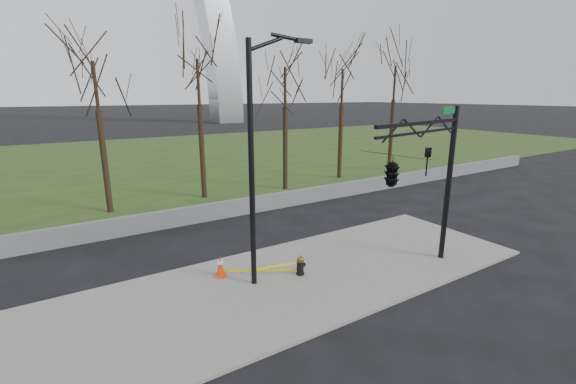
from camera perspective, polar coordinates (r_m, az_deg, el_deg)
ground at (r=13.91m, az=1.51°, el=-12.98°), size 500.00×500.00×0.00m
sidewalk at (r=13.88m, az=1.51°, el=-12.80°), size 18.00×6.00×0.10m
grass_strip at (r=41.32m, az=-22.43°, el=4.40°), size 120.00×40.00×0.06m
guardrail at (r=20.39m, az=-11.13°, el=-2.86°), size 60.00×0.30×0.90m
tree_row at (r=22.92m, az=-19.17°, el=9.56°), size 42.80×4.00×9.57m
fire_hydrant at (r=13.94m, az=1.87°, el=-10.91°), size 0.46×0.30×0.73m
traffic_cone at (r=14.03m, az=-10.05°, el=-10.83°), size 0.49×0.49×0.74m
street_light at (r=12.23m, az=-4.60°, el=6.37°), size 2.39×0.26×8.21m
traffic_signal_mast at (r=12.66m, az=17.12°, el=3.53°), size 5.03×2.54×6.00m
caution_tape at (r=13.83m, az=-3.16°, el=-11.36°), size 2.46×1.44×0.38m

